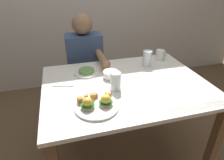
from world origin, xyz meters
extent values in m
plane|color=brown|center=(0.00, 0.00, 0.00)|extent=(6.00, 6.00, 0.00)
cube|color=white|center=(0.00, 0.00, 0.73)|extent=(1.20, 0.90, 0.03)
cube|color=#4C6BB7|center=(0.00, -0.40, 0.74)|extent=(1.20, 0.06, 0.00)
cube|color=#4C6BB7|center=(0.00, 0.40, 0.74)|extent=(1.20, 0.06, 0.00)
cube|color=brown|center=(0.55, -0.40, 0.36)|extent=(0.06, 0.06, 0.71)
cube|color=brown|center=(-0.55, 0.40, 0.36)|extent=(0.06, 0.06, 0.71)
cube|color=brown|center=(0.55, 0.40, 0.36)|extent=(0.06, 0.06, 0.71)
cylinder|color=white|center=(-0.27, -0.24, 0.75)|extent=(0.27, 0.27, 0.01)
cylinder|color=tan|center=(-0.32, -0.25, 0.76)|extent=(0.08, 0.08, 0.02)
cylinder|color=#286B2D|center=(-0.32, -0.25, 0.78)|extent=(0.08, 0.08, 0.01)
sphere|color=yellow|center=(-0.32, -0.25, 0.79)|extent=(0.06, 0.06, 0.06)
cylinder|color=tan|center=(-0.21, -0.25, 0.76)|extent=(0.08, 0.08, 0.02)
cylinder|color=#236028|center=(-0.21, -0.25, 0.78)|extent=(0.08, 0.08, 0.01)
sphere|color=yellow|center=(-0.21, -0.25, 0.79)|extent=(0.06, 0.06, 0.06)
cube|color=tan|center=(-0.32, -0.15, 0.77)|extent=(0.03, 0.03, 0.03)
cube|color=#B77A42|center=(-0.28, -0.16, 0.77)|extent=(0.03, 0.03, 0.04)
cube|color=tan|center=(-0.18, -0.18, 0.77)|extent=(0.04, 0.04, 0.04)
cube|color=#AD7038|center=(-0.26, -0.15, 0.77)|extent=(0.03, 0.03, 0.03)
cube|color=#B77A42|center=(-0.20, -0.20, 0.77)|extent=(0.04, 0.04, 0.03)
cube|color=#B77A42|center=(-0.36, -0.18, 0.77)|extent=(0.04, 0.04, 0.04)
cube|color=#B77A42|center=(-0.34, -0.19, 0.77)|extent=(0.03, 0.03, 0.04)
cylinder|color=white|center=(-0.09, 0.11, 0.74)|extent=(0.10, 0.10, 0.01)
cylinder|color=white|center=(-0.09, 0.11, 0.77)|extent=(0.12, 0.12, 0.04)
cube|color=#F4DB66|center=(-0.10, 0.10, 0.79)|extent=(0.03, 0.03, 0.02)
cube|color=#B7E093|center=(-0.06, 0.13, 0.78)|extent=(0.03, 0.03, 0.02)
cube|color=#F4A85B|center=(-0.06, 0.11, 0.77)|extent=(0.03, 0.03, 0.03)
cube|color=#F4A85B|center=(-0.08, 0.11, 0.78)|extent=(0.04, 0.04, 0.03)
cylinder|color=white|center=(0.45, 0.33, 0.79)|extent=(0.08, 0.08, 0.09)
cylinder|color=black|center=(0.45, 0.33, 0.83)|extent=(0.07, 0.07, 0.01)
torus|color=white|center=(0.49, 0.33, 0.79)|extent=(0.06, 0.01, 0.06)
cube|color=silver|center=(-0.47, 0.08, 0.74)|extent=(0.12, 0.04, 0.00)
cube|color=silver|center=(-0.39, 0.06, 0.74)|extent=(0.04, 0.03, 0.00)
cylinder|color=silver|center=(0.27, 0.24, 0.81)|extent=(0.08, 0.08, 0.14)
cylinder|color=silver|center=(0.27, 0.24, 0.79)|extent=(0.07, 0.07, 0.09)
cylinder|color=silver|center=(-0.10, -0.06, 0.80)|extent=(0.07, 0.07, 0.13)
cylinder|color=silver|center=(-0.10, -0.06, 0.78)|extent=(0.07, 0.07, 0.08)
cylinder|color=white|center=(-0.26, 0.23, 0.75)|extent=(0.20, 0.20, 0.01)
cylinder|color=#66934C|center=(-0.26, 0.23, 0.76)|extent=(0.12, 0.12, 0.02)
cylinder|color=#33333D|center=(-0.31, 0.53, 0.23)|extent=(0.11, 0.11, 0.45)
cylinder|color=#33333D|center=(-0.13, 0.53, 0.23)|extent=(0.11, 0.11, 0.45)
cube|color=#384C70|center=(-0.22, 0.63, 0.70)|extent=(0.34, 0.20, 0.50)
sphere|color=#936B4C|center=(-0.22, 0.63, 1.04)|extent=(0.19, 0.19, 0.19)
cylinder|color=#936B4C|center=(-0.10, 0.38, 0.80)|extent=(0.06, 0.30, 0.06)
sphere|color=#936B4C|center=(-0.10, 0.23, 0.80)|extent=(0.08, 0.08, 0.08)
camera|label=1|loc=(-0.43, -1.18, 1.45)|focal=31.26mm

